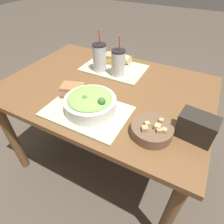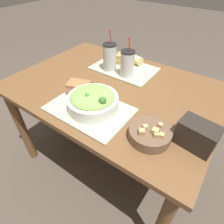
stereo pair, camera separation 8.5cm
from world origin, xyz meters
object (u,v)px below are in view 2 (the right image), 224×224
(baguette_far, at_px, (132,58))
(drink_cup_dark, at_px, (110,58))
(soup_bowl, at_px, (150,134))
(drink_cup_red, at_px, (127,64))
(sandwich_far, at_px, (125,59))
(chip_bag, at_px, (197,135))
(salad_bowl, at_px, (93,100))
(baguette_near, at_px, (95,91))
(sandwich_near, at_px, (79,88))

(baguette_far, bearing_deg, drink_cup_dark, 170.84)
(soup_bowl, height_order, drink_cup_red, drink_cup_red)
(sandwich_far, xyz_separation_m, chip_bag, (0.63, -0.45, 0.01))
(salad_bowl, bearing_deg, baguette_near, 123.30)
(salad_bowl, bearing_deg, drink_cup_red, 95.63)
(salad_bowl, distance_m, drink_cup_red, 0.38)
(drink_cup_dark, bearing_deg, chip_bag, -25.48)
(sandwich_far, bearing_deg, salad_bowl, -89.88)
(sandwich_far, distance_m, baguette_far, 0.05)
(salad_bowl, bearing_deg, sandwich_far, 104.87)
(baguette_far, height_order, chip_bag, chip_bag)
(soup_bowl, distance_m, sandwich_near, 0.48)
(chip_bag, bearing_deg, baguette_far, 147.83)
(drink_cup_dark, distance_m, drink_cup_red, 0.13)
(drink_cup_red, bearing_deg, chip_bag, -30.88)
(salad_bowl, bearing_deg, soup_bowl, -1.37)
(sandwich_far, distance_m, chip_bag, 0.78)
(salad_bowl, xyz_separation_m, sandwich_near, (-0.15, 0.06, -0.02))
(sandwich_far, height_order, drink_cup_dark, drink_cup_dark)
(soup_bowl, relative_size, drink_cup_dark, 0.70)
(chip_bag, bearing_deg, sandwich_near, -172.02)
(baguette_near, bearing_deg, drink_cup_dark, 21.84)
(soup_bowl, bearing_deg, drink_cup_red, 132.75)
(soup_bowl, bearing_deg, baguette_far, 127.02)
(drink_cup_red, bearing_deg, salad_bowl, -84.37)
(baguette_near, distance_m, drink_cup_dark, 0.32)
(baguette_near, xyz_separation_m, chip_bag, (0.55, -0.03, 0.02))
(sandwich_near, relative_size, drink_cup_red, 0.59)
(drink_cup_red, bearing_deg, sandwich_far, 125.98)
(baguette_near, xyz_separation_m, sandwich_far, (-0.08, 0.43, 0.00))
(baguette_near, bearing_deg, sandwich_far, 11.05)
(chip_bag, bearing_deg, baguette_near, -175.05)
(sandwich_near, bearing_deg, drink_cup_dark, 74.09)
(baguette_near, xyz_separation_m, baguette_far, (-0.05, 0.47, 0.00))
(drink_cup_dark, relative_size, chip_bag, 1.61)
(sandwich_far, xyz_separation_m, baguette_far, (0.03, 0.04, -0.00))
(drink_cup_dark, xyz_separation_m, chip_bag, (0.66, -0.32, -0.04))
(baguette_far, relative_size, drink_cup_dark, 0.66)
(salad_bowl, bearing_deg, drink_cup_dark, 114.28)
(baguette_near, bearing_deg, chip_bag, -91.90)
(sandwich_near, relative_size, sandwich_far, 1.04)
(salad_bowl, height_order, drink_cup_dark, drink_cup_dark)
(sandwich_far, height_order, chip_bag, chip_bag)
(sandwich_near, height_order, drink_cup_red, drink_cup_red)
(baguette_near, xyz_separation_m, drink_cup_red, (0.02, 0.29, 0.05))
(sandwich_far, bearing_deg, drink_cup_dark, -118.56)
(chip_bag, bearing_deg, soup_bowl, -148.71)
(soup_bowl, bearing_deg, salad_bowl, 178.63)
(drink_cup_red, bearing_deg, baguette_near, -94.39)
(baguette_far, distance_m, drink_cup_red, 0.20)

